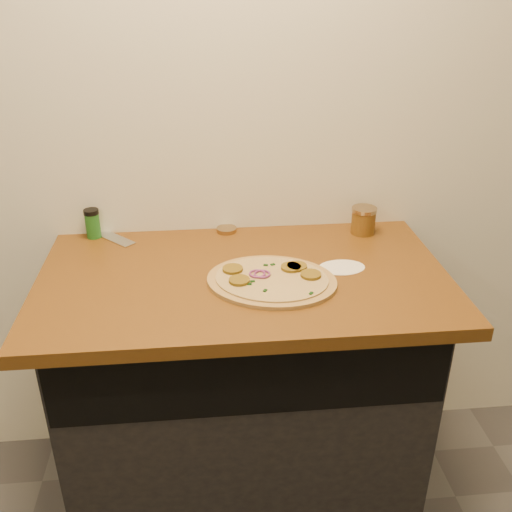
{
  "coord_description": "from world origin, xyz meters",
  "views": [
    {
      "loc": [
        -0.11,
        -0.05,
        1.7
      ],
      "look_at": [
        0.04,
        1.43,
        0.95
      ],
      "focal_mm": 40.0,
      "sensor_mm": 36.0,
      "label": 1
    }
  ],
  "objects": [
    {
      "name": "cabinet",
      "position": [
        0.0,
        1.45,
        0.43
      ],
      "size": [
        1.1,
        0.6,
        0.86
      ],
      "primitive_type": "cube",
      "color": "black",
      "rests_on": "ground"
    },
    {
      "name": "countertop",
      "position": [
        0.0,
        1.42,
        0.88
      ],
      "size": [
        1.2,
        0.7,
        0.04
      ],
      "primitive_type": "cube",
      "color": "brown",
      "rests_on": "cabinet"
    },
    {
      "name": "pizza",
      "position": [
        0.08,
        1.36,
        0.91
      ],
      "size": [
        0.45,
        0.45,
        0.02
      ],
      "color": "tan",
      "rests_on": "countertop"
    },
    {
      "name": "chefs_knife",
      "position": [
        -0.49,
        1.78,
        0.91
      ],
      "size": [
        0.26,
        0.27,
        0.02
      ],
      "color": "#B7BAC1",
      "rests_on": "countertop"
    },
    {
      "name": "mason_jar_lid",
      "position": [
        -0.03,
        1.72,
        0.91
      ],
      "size": [
        0.08,
        0.08,
        0.01
      ],
      "primitive_type": "cylinder",
      "rotation": [
        0.0,
        0.0,
        0.13
      ],
      "color": "#9A8059",
      "rests_on": "countertop"
    },
    {
      "name": "salsa_jar",
      "position": [
        0.42,
        1.67,
        0.95
      ],
      "size": [
        0.08,
        0.08,
        0.09
      ],
      "color": "#A61D10",
      "rests_on": "countertop"
    },
    {
      "name": "spice_shaker",
      "position": [
        -0.48,
        1.72,
        0.95
      ],
      "size": [
        0.05,
        0.05,
        0.1
      ],
      "color": "#1F6420",
      "rests_on": "countertop"
    },
    {
      "name": "flour_spill",
      "position": [
        0.3,
        1.42,
        0.9
      ],
      "size": [
        0.15,
        0.15,
        0.0
      ],
      "primitive_type": "cylinder",
      "rotation": [
        0.0,
        0.0,
        0.06
      ],
      "color": "white",
      "rests_on": "countertop"
    }
  ]
}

